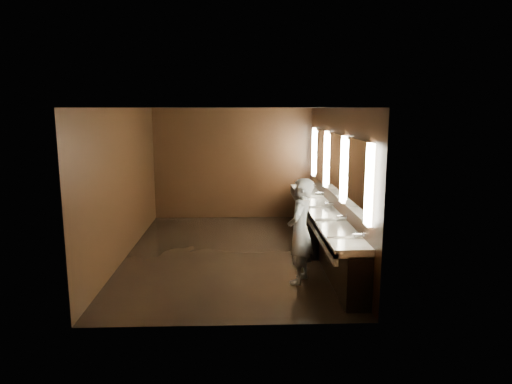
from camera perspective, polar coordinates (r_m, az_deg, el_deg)
floor at (r=8.99m, az=-3.13°, el=-7.67°), size 6.00×6.00×0.00m
ceiling at (r=8.55m, az=-3.32°, el=10.47°), size 4.00×6.00×0.02m
wall_back at (r=11.63m, az=-2.92°, el=3.56°), size 4.00×0.02×2.80m
wall_front at (r=5.72m, az=-3.85°, el=-3.68°), size 4.00×0.02×2.80m
wall_left at (r=8.93m, az=-16.16°, el=1.05°), size 0.02×6.00×2.80m
wall_right at (r=8.84m, az=9.85°, el=1.23°), size 0.02×6.00×2.80m
sink_counter at (r=8.99m, az=8.37°, el=-4.47°), size 0.55×5.40×1.01m
mirror_band at (r=8.79m, az=9.79°, el=3.48°), size 0.06×5.03×1.15m
person at (r=7.37m, az=5.54°, el=-4.87°), size 0.62×0.73×1.70m
trash_bin at (r=8.72m, az=7.28°, el=-6.39°), size 0.47×0.47×0.56m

